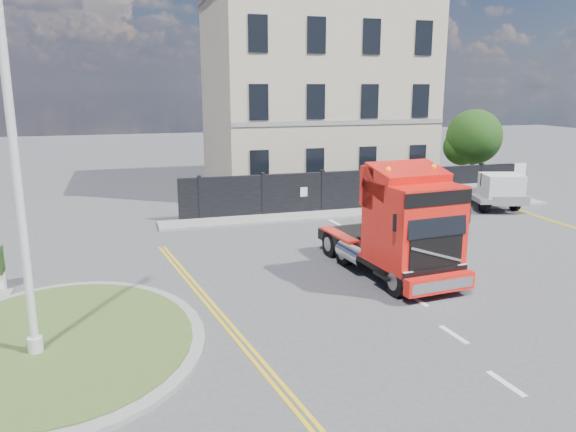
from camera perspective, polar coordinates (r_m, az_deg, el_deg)
name	(u,v)px	position (r m, az deg, el deg)	size (l,w,h in m)	color
ground	(301,278)	(18.38, 1.28, -6.28)	(120.00, 120.00, 0.00)	#424244
traffic_island	(62,342)	(14.88, -21.97, -11.75)	(6.80, 6.80, 0.17)	gray
hoarding_fence	(370,190)	(28.59, 8.31, 2.67)	(18.80, 0.25, 2.00)	black
georgian_building	(312,92)	(34.90, 2.47, 12.52)	(12.30, 10.30, 12.80)	#BAAE93
tree	(471,139)	(34.87, 18.12, 7.41)	(3.20, 3.20, 4.80)	#382619
pavement_far	(367,212)	(27.75, 7.99, 0.38)	(20.00, 1.60, 0.12)	gray
truck	(402,230)	(18.19, 11.52, -1.37)	(2.84, 6.28, 3.65)	black
flatbed_pickup	(494,190)	(30.03, 20.19, 2.52)	(2.95, 4.88, 1.88)	slate
lamppost_island	(16,168)	(13.23, -25.92, 4.38)	(0.26, 0.52, 8.43)	silver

